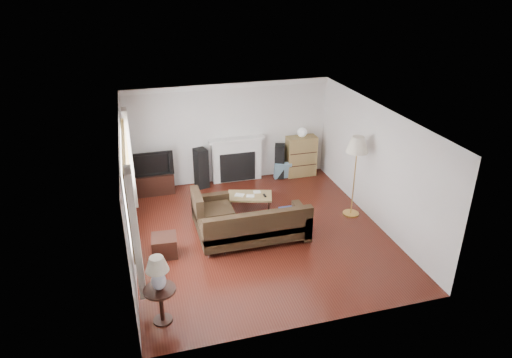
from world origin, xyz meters
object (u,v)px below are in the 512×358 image
object	(u,v)px
coffee_table	(250,203)
side_table	(161,305)
floor_lamp	(354,177)
bookshelf	(301,156)
sectional_sofa	(254,224)
tv_stand	(153,183)

from	to	relation	value
coffee_table	side_table	world-z (taller)	side_table
coffee_table	floor_lamp	xyz separation A→B (m)	(2.11, -0.78, 0.72)
bookshelf	side_table	bearing A→B (deg)	-131.03
floor_lamp	sectional_sofa	bearing A→B (deg)	-168.65
coffee_table	bookshelf	bearing A→B (deg)	56.90
tv_stand	sectional_sofa	bearing A→B (deg)	-56.81
bookshelf	side_table	distance (m)	6.07
tv_stand	bookshelf	world-z (taller)	bookshelf
tv_stand	sectional_sofa	size ratio (longest dim) A/B	0.43
tv_stand	coffee_table	bearing A→B (deg)	-36.10
sectional_sofa	tv_stand	bearing A→B (deg)	123.19
side_table	coffee_table	bearing A→B (deg)	54.30
coffee_table	sectional_sofa	bearing A→B (deg)	-84.05
floor_lamp	side_table	world-z (taller)	floor_lamp
tv_stand	side_table	xyz separation A→B (m)	(-0.18, -4.54, 0.05)
bookshelf	side_table	size ratio (longest dim) A/B	1.73
tv_stand	bookshelf	distance (m)	3.81
sectional_sofa	floor_lamp	size ratio (longest dim) A/B	1.28
coffee_table	floor_lamp	bearing A→B (deg)	-3.80
tv_stand	coffee_table	xyz separation A→B (m)	(2.02, -1.47, -0.06)
sectional_sofa	floor_lamp	xyz separation A→B (m)	(2.35, 0.47, 0.53)
floor_lamp	side_table	xyz separation A→B (m)	(-4.31, -2.28, -0.60)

